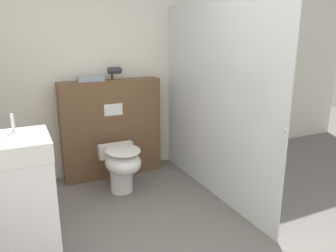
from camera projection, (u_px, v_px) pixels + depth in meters
The scene contains 7 objects.
wall_back at pixel (111, 74), 4.05m from camera, with size 8.00×0.06×2.50m.
partition_panel at pixel (112, 129), 4.02m from camera, with size 1.21×0.23×1.20m.
shower_glass at pixel (213, 102), 3.46m from camera, with size 0.04×2.15×2.06m.
toilet at pixel (122, 164), 3.60m from camera, with size 0.40×0.56×0.53m.
sink_vanity at pixel (23, 201), 2.45m from camera, with size 0.46×0.52×1.15m.
hair_drier at pixel (115, 71), 3.86m from camera, with size 0.18×0.08×0.15m.
folded_towel at pixel (91, 79), 3.75m from camera, with size 0.29×0.15×0.05m.
Camera 1 is at (-1.11, -1.63, 1.70)m, focal length 35.00 mm.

